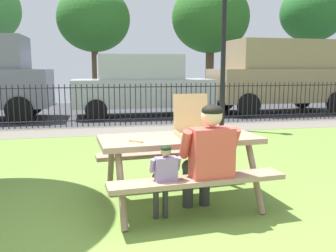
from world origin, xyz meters
TOP-DOWN VIEW (x-y plane):
  - ground at (0.00, 1.38)m, footprint 28.00×10.76m
  - cobblestone_walkway at (0.00, 6.06)m, footprint 28.00×1.40m
  - street_asphalt at (0.00, 10.09)m, footprint 28.00×6.66m
  - picnic_table_foreground at (0.40, 1.04)m, footprint 1.90×1.61m
  - pizza_box_open at (0.58, 1.07)m, footprint 0.42×0.45m
  - pizza_slice_on_table at (-0.07, 0.89)m, footprint 0.25×0.25m
  - adult_at_table at (0.58, 0.55)m, footprint 0.62×0.61m
  - child_at_table at (0.11, 0.49)m, footprint 0.31×0.30m
  - iron_fence_streetside at (-0.00, 6.76)m, footprint 19.56×0.03m
  - lamp_post_walkway at (2.61, 5.64)m, footprint 0.28×0.28m
  - parked_car_left at (0.98, 8.58)m, footprint 4.42×1.94m
  - parked_car_center at (5.78, 8.58)m, footprint 4.75×2.17m
  - far_tree_center at (-0.42, 14.22)m, footprint 3.27×3.27m
  - far_tree_midright at (5.10, 14.22)m, footprint 3.73×3.73m
  - far_tree_right at (10.55, 14.22)m, footprint 3.26×3.26m

SIDE VIEW (x-z plane):
  - ground at x=0.00m, z-range -0.02..0.00m
  - street_asphalt at x=0.00m, z-range -0.01..0.00m
  - cobblestone_walkway at x=0.00m, z-range -0.01..0.00m
  - child_at_table at x=0.11m, z-range 0.09..0.90m
  - iron_fence_streetside at x=0.00m, z-range 0.01..1.13m
  - picnic_table_foreground at x=0.40m, z-range 0.20..0.99m
  - adult_at_table at x=0.58m, z-range 0.06..1.25m
  - pizza_slice_on_table at x=-0.07m, z-range 0.77..0.79m
  - pizza_box_open at x=0.58m, z-range 0.62..1.09m
  - parked_car_left at x=0.98m, z-range 0.04..1.98m
  - parked_car_center at x=5.78m, z-range 0.08..2.54m
  - lamp_post_walkway at x=2.61m, z-range 0.44..4.40m
  - far_tree_center at x=-0.42m, z-range 1.11..6.30m
  - far_tree_midright at x=5.10m, z-range 1.10..6.70m
  - far_tree_right at x=10.55m, z-range 1.40..7.19m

